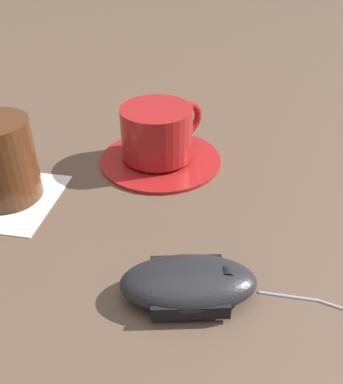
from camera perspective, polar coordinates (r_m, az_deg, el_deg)
The scene contains 6 objects.
ground_plane at distance 0.48m, azimuth -12.15°, elevation -3.07°, with size 3.00×3.00×0.00m, color brown.
saucer at distance 0.56m, azimuth -1.47°, elevation 4.52°, with size 0.16×0.16×0.01m, color maroon.
coffee_cup at distance 0.55m, azimuth -1.81°, elevation 8.05°, with size 0.12×0.09×0.06m.
computer_mouse at distance 0.37m, azimuth 2.28°, elevation -11.98°, with size 0.13×0.09×0.03m.
napkin_under_glass at distance 0.53m, azimuth -21.31°, elevation -0.80°, with size 0.12×0.12×0.00m, color silver.
drinking_glass at distance 0.51m, azimuth -21.75°, elevation 3.98°, with size 0.08×0.08×0.09m, color #4C2814.
Camera 1 is at (-0.01, -0.38, 0.29)m, focal length 40.00 mm.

